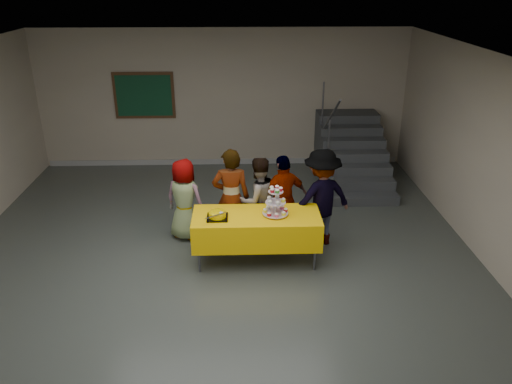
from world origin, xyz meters
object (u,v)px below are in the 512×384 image
at_px(bear_cake, 217,214).
at_px(schoolchild_c, 258,200).
at_px(schoolchild_b, 231,198).
at_px(schoolchild_d, 283,199).
at_px(bake_table, 256,228).
at_px(schoolchild_e, 321,198).
at_px(staircase, 350,155).
at_px(schoolchild_a, 185,200).
at_px(noticeboard, 144,96).
at_px(cupcake_stand, 276,204).

height_order(bear_cake, schoolchild_c, schoolchild_c).
height_order(schoolchild_b, schoolchild_d, schoolchild_b).
xyz_separation_m(bake_table, schoolchild_e, (1.03, 0.51, 0.24)).
bearing_deg(staircase, schoolchild_a, -141.39).
bearing_deg(bear_cake, noticeboard, 111.81).
bearing_deg(cupcake_stand, schoolchild_e, 34.24).
height_order(cupcake_stand, schoolchild_e, schoolchild_e).
bearing_deg(schoolchild_a, bake_table, 168.96).
distance_m(schoolchild_b, schoolchild_e, 1.41).
bearing_deg(schoolchild_a, schoolchild_e, -163.51).
relative_size(schoolchild_a, schoolchild_c, 0.95).
relative_size(bear_cake, noticeboard, 0.28).
distance_m(cupcake_stand, schoolchild_b, 0.85).
height_order(bake_table, schoolchild_a, schoolchild_a).
bearing_deg(cupcake_stand, bake_table, -179.88).
bearing_deg(schoolchild_b, schoolchild_e, 178.71).
xyz_separation_m(schoolchild_a, schoolchild_b, (0.75, -0.25, 0.13)).
distance_m(cupcake_stand, schoolchild_c, 0.72).
xyz_separation_m(schoolchild_c, staircase, (2.06, 2.72, -0.23)).
relative_size(bake_table, schoolchild_c, 1.31).
distance_m(bake_table, schoolchild_b, 0.70).
bearing_deg(schoolchild_b, bear_cake, 71.94).
bearing_deg(noticeboard, bear_cake, -68.19).
bearing_deg(schoolchild_d, bake_table, 31.24).
bearing_deg(schoolchild_a, noticeboard, -47.93).
height_order(cupcake_stand, schoolchild_d, schoolchild_d).
bearing_deg(schoolchild_d, schoolchild_a, -28.57).
xyz_separation_m(bake_table, schoolchild_b, (-0.38, 0.53, 0.25)).
distance_m(bear_cake, noticeboard, 4.67).
bearing_deg(schoolchild_c, schoolchild_b, -8.31).
height_order(bear_cake, noticeboard, noticeboard).
bearing_deg(schoolchild_a, bear_cake, 146.74).
bearing_deg(schoolchild_b, noticeboard, -63.17).
bearing_deg(bake_table, schoolchild_d, 55.28).
relative_size(bake_table, schoolchild_a, 1.38).
bearing_deg(schoolchild_b, cupcake_stand, 140.47).
bearing_deg(schoolchild_c, noticeboard, -79.66).
bearing_deg(noticeboard, schoolchild_b, -62.58).
distance_m(schoolchild_d, noticeboard, 4.56).
bearing_deg(schoolchild_b, schoolchild_c, -166.05).
relative_size(bake_table, staircase, 0.78).
xyz_separation_m(schoolchild_b, schoolchild_c, (0.43, 0.11, -0.09)).
relative_size(bear_cake, schoolchild_a, 0.26).
height_order(schoolchild_b, noticeboard, noticeboard).
height_order(schoolchild_e, noticeboard, noticeboard).
relative_size(schoolchild_c, schoolchild_d, 0.99).
distance_m(cupcake_stand, bear_cake, 0.86).
bearing_deg(staircase, noticeboard, 169.22).
height_order(bear_cake, schoolchild_a, schoolchild_a).
xyz_separation_m(schoolchild_d, schoolchild_e, (0.58, -0.14, 0.07)).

